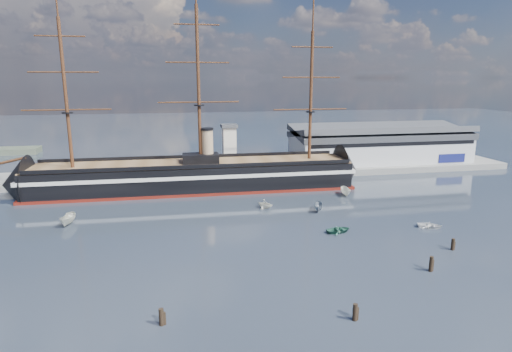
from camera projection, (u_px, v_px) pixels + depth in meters
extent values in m
plane|color=#222A35|center=(236.00, 208.00, 104.45)|extent=(600.00, 600.00, 0.00)
cube|color=slate|center=(250.00, 174.00, 140.77)|extent=(180.00, 18.00, 2.00)
cube|color=#B7BABC|center=(380.00, 147.00, 152.27)|extent=(62.00, 20.00, 10.00)
cube|color=#3F4247|center=(381.00, 131.00, 151.02)|extent=(63.00, 21.00, 2.00)
cube|color=silver|center=(229.00, 150.00, 134.54)|extent=(4.00, 4.00, 14.00)
cube|color=#3F4247|center=(229.00, 126.00, 132.86)|extent=(5.00, 5.00, 1.00)
cube|color=black|center=(194.00, 176.00, 120.93)|extent=(88.32, 17.84, 7.00)
cube|color=silver|center=(194.00, 172.00, 120.66)|extent=(90.32, 18.12, 1.00)
cube|color=#60170F|center=(194.00, 188.00, 121.75)|extent=(90.32, 18.08, 0.90)
cone|color=black|center=(16.00, 185.00, 112.04)|extent=(14.33, 15.97, 15.68)
cone|color=black|center=(348.00, 170.00, 129.96)|extent=(11.33, 15.91, 15.68)
cube|color=brown|center=(194.00, 163.00, 120.12)|extent=(88.29, 16.56, 0.40)
cube|color=black|center=(201.00, 158.00, 120.20)|extent=(10.12, 6.21, 2.50)
cylinder|color=tan|center=(207.00, 146.00, 119.80)|extent=(3.20, 3.20, 9.00)
cylinder|color=#381E0F|center=(66.00, 95.00, 109.66)|extent=(0.90, 0.90, 38.00)
cylinder|color=#381E0F|center=(199.00, 86.00, 115.76)|extent=(0.90, 0.90, 42.00)
cylinder|color=#381E0F|center=(311.00, 97.00, 122.60)|extent=(0.90, 0.90, 36.00)
imported|color=beige|center=(69.00, 225.00, 92.49)|extent=(7.37, 3.68, 2.82)
imported|color=#29614D|center=(339.00, 232.00, 88.04)|extent=(1.85, 3.48, 1.54)
imported|color=slate|center=(318.00, 211.00, 101.92)|extent=(6.44, 4.46, 2.42)
imported|color=white|center=(265.00, 208.00, 104.31)|extent=(7.12, 6.72, 2.51)
imported|color=white|center=(430.00, 228.00, 90.70)|extent=(2.53, 3.33, 1.45)
imported|color=silver|center=(346.00, 196.00, 115.57)|extent=(7.16, 3.62, 2.74)
cylinder|color=black|center=(162.00, 325.00, 54.97)|extent=(0.64, 0.64, 3.02)
cylinder|color=black|center=(355.00, 320.00, 56.06)|extent=(0.64, 0.64, 3.06)
cylinder|color=black|center=(430.00, 271.00, 70.27)|extent=(0.64, 0.64, 3.31)
cylinder|color=black|center=(452.00, 250.00, 79.00)|extent=(0.64, 0.64, 2.92)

